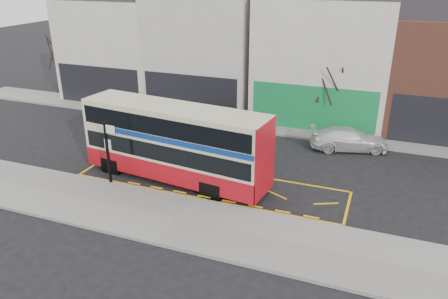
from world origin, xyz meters
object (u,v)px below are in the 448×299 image
at_px(double_decker_bus, 175,142).
at_px(car_grey, 229,119).
at_px(street_tree_left, 60,43).
at_px(street_tree_right, 332,74).
at_px(bus_stop_post, 108,147).
at_px(car_white, 349,139).
at_px(car_silver, 144,113).

height_order(double_decker_bus, car_grey, double_decker_bus).
relative_size(street_tree_left, street_tree_right, 1.13).
height_order(bus_stop_post, street_tree_right, street_tree_right).
relative_size(bus_stop_post, car_grey, 0.78).
bearing_deg(street_tree_left, car_grey, -8.93).
xyz_separation_m(double_decker_bus, street_tree_left, (-16.03, 10.85, 2.43)).
relative_size(bus_stop_post, street_tree_right, 0.56).
height_order(car_white, street_tree_right, street_tree_right).
distance_m(street_tree_left, street_tree_right, 22.35).
bearing_deg(street_tree_left, car_white, -7.97).
bearing_deg(car_white, car_grey, 67.10).
bearing_deg(car_white, bus_stop_post, 113.67).
bearing_deg(car_grey, street_tree_right, -93.84).
bearing_deg(double_decker_bus, car_silver, 136.75).
height_order(bus_stop_post, car_grey, bus_stop_post).
bearing_deg(car_silver, street_tree_left, 66.76).
relative_size(car_silver, street_tree_left, 0.55).
distance_m(bus_stop_post, car_grey, 10.56).
distance_m(bus_stop_post, car_silver, 10.15).
height_order(car_silver, street_tree_right, street_tree_right).
xyz_separation_m(car_silver, car_grey, (6.27, 0.74, 0.07)).
bearing_deg(double_decker_bus, street_tree_right, 64.76).
relative_size(bus_stop_post, car_silver, 0.89).
relative_size(bus_stop_post, street_tree_left, 0.49).
xyz_separation_m(bus_stop_post, car_white, (10.84, 9.25, -1.42)).
bearing_deg(double_decker_bus, bus_stop_post, -141.49).
bearing_deg(bus_stop_post, street_tree_left, 139.65).
bearing_deg(street_tree_left, street_tree_right, -1.78).
distance_m(double_decker_bus, street_tree_right, 12.10).
bearing_deg(car_grey, street_tree_left, 61.65).
bearing_deg(bus_stop_post, car_grey, 78.55).
distance_m(double_decker_bus, bus_stop_post, 3.34).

